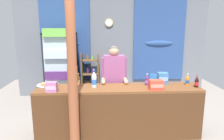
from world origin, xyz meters
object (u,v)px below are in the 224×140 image
(plastic_lawn_chair, at_px, (159,88))
(soda_bottle_water, at_px, (94,80))
(soda_bottle_orange_soda, at_px, (187,80))
(snack_box_wafer, at_px, (52,87))
(timber_post, at_px, (72,70))
(snack_box_crackers, at_px, (156,85))
(stall_counter, at_px, (119,108))
(soda_bottle_iced_tea, at_px, (78,80))
(pastry_tray, at_px, (48,85))
(shopkeeper, at_px, (114,76))
(soda_bottle_grape_soda, at_px, (147,80))
(soda_bottle_cola, at_px, (197,82))
(drink_fridge, at_px, (61,62))
(snack_box_biscuit, at_px, (162,78))

(plastic_lawn_chair, bearing_deg, soda_bottle_water, -140.44)
(soda_bottle_orange_soda, bearing_deg, snack_box_wafer, -173.62)
(timber_post, bearing_deg, plastic_lawn_chair, 42.13)
(timber_post, bearing_deg, snack_box_crackers, 8.74)
(stall_counter, height_order, soda_bottle_iced_tea, soda_bottle_iced_tea)
(stall_counter, xyz_separation_m, pastry_tray, (-1.28, 0.25, 0.37))
(shopkeeper, xyz_separation_m, soda_bottle_grape_soda, (0.59, -0.35, -0.00))
(shopkeeper, xyz_separation_m, soda_bottle_orange_soda, (1.32, -0.40, 0.00))
(plastic_lawn_chair, height_order, snack_box_wafer, snack_box_wafer)
(soda_bottle_grape_soda, distance_m, pastry_tray, 1.82)
(timber_post, relative_size, snack_box_wafer, 15.48)
(soda_bottle_iced_tea, xyz_separation_m, snack_box_wafer, (-0.40, -0.37, -0.01))
(soda_bottle_cola, bearing_deg, snack_box_wafer, -176.80)
(drink_fridge, bearing_deg, timber_post, -75.08)
(plastic_lawn_chair, xyz_separation_m, shopkeeper, (-1.17, -0.84, 0.51))
(plastic_lawn_chair, bearing_deg, soda_bottle_orange_soda, -82.77)
(soda_bottle_water, distance_m, soda_bottle_grape_soda, 0.98)
(timber_post, relative_size, shopkeeper, 1.71)
(timber_post, bearing_deg, soda_bottle_iced_tea, 87.06)
(drink_fridge, distance_m, soda_bottle_orange_soda, 3.18)
(soda_bottle_iced_tea, bearing_deg, snack_box_biscuit, 0.29)
(soda_bottle_iced_tea, relative_size, snack_box_crackers, 0.97)
(drink_fridge, height_order, soda_bottle_water, drink_fridge)
(shopkeeper, distance_m, snack_box_wafer, 1.27)
(snack_box_wafer, bearing_deg, pastry_tray, 113.48)
(drink_fridge, bearing_deg, pastry_tray, -87.64)
(drink_fridge, relative_size, snack_box_biscuit, 8.85)
(soda_bottle_water, height_order, snack_box_biscuit, soda_bottle_water)
(plastic_lawn_chair, xyz_separation_m, soda_bottle_grape_soda, (-0.58, -1.18, 0.51))
(timber_post, height_order, snack_box_crackers, timber_post)
(shopkeeper, height_order, snack_box_crackers, shopkeeper)
(shopkeeper, height_order, soda_bottle_orange_soda, shopkeeper)
(stall_counter, bearing_deg, snack_box_biscuit, 18.64)
(snack_box_biscuit, bearing_deg, soda_bottle_iced_tea, -179.71)
(timber_post, distance_m, soda_bottle_water, 0.58)
(drink_fridge, xyz_separation_m, snack_box_crackers, (1.98, -2.04, -0.07))
(stall_counter, relative_size, snack_box_crackers, 12.24)
(soda_bottle_grape_soda, bearing_deg, pastry_tray, 179.14)
(timber_post, relative_size, pastry_tray, 7.11)
(timber_post, relative_size, soda_bottle_cola, 12.62)
(stall_counter, xyz_separation_m, drink_fridge, (-1.35, 1.97, 0.51))
(stall_counter, height_order, plastic_lawn_chair, stall_counter)
(soda_bottle_grape_soda, height_order, snack_box_biscuit, snack_box_biscuit)
(timber_post, relative_size, soda_bottle_orange_soda, 12.27)
(snack_box_biscuit, bearing_deg, snack_box_wafer, -169.01)
(soda_bottle_cola, bearing_deg, snack_box_biscuit, 156.16)
(stall_counter, xyz_separation_m, soda_bottle_cola, (1.39, 0.04, 0.44))
(plastic_lawn_chair, bearing_deg, snack_box_crackers, -108.09)
(stall_counter, height_order, pastry_tray, pastry_tray)
(timber_post, height_order, snack_box_wafer, timber_post)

